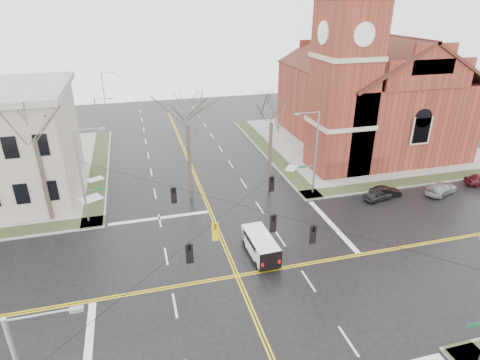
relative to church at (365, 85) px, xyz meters
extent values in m
plane|color=black|center=(-24.76, -24.78, -8.43)|extent=(120.00, 120.00, 0.00)
cube|color=gray|center=(0.24, 0.22, -8.36)|extent=(30.00, 30.00, 0.15)
cube|color=#2F381E|center=(-13.56, 0.22, -8.28)|extent=(2.00, 30.00, 0.02)
cube|color=#2F381E|center=(0.24, -13.58, -8.28)|extent=(30.00, 2.00, 0.02)
cube|color=#2F381E|center=(-35.96, 0.22, -8.28)|extent=(2.00, 30.00, 0.02)
cube|color=gold|center=(-24.88, -24.78, -8.43)|extent=(0.12, 100.00, 0.01)
cube|color=gold|center=(-24.64, -24.78, -8.43)|extent=(0.12, 100.00, 0.01)
cube|color=gold|center=(-24.76, -24.90, -8.43)|extent=(100.00, 0.12, 0.01)
cube|color=gold|center=(-24.76, -24.66, -8.43)|extent=(100.00, 0.12, 0.01)
cube|color=silver|center=(-29.76, -14.28, -8.43)|extent=(9.50, 0.50, 0.01)
cube|color=silver|center=(-35.26, -29.78, -8.43)|extent=(0.50, 9.50, 0.01)
cube|color=silver|center=(-14.26, -19.78, -8.43)|extent=(0.50, 9.50, 0.01)
cube|color=#602719|center=(-7.76, -7.78, 1.57)|extent=(6.00, 6.00, 20.00)
cylinder|color=silver|center=(-7.76, -10.83, 7.57)|extent=(2.40, 0.15, 2.40)
cylinder|color=silver|center=(-10.81, -7.78, 7.57)|extent=(0.15, 2.40, 2.40)
cube|color=#602719|center=(1.24, 1.22, -3.43)|extent=(18.00, 24.00, 10.00)
cube|color=#602719|center=(-7.96, -4.78, -6.23)|extent=(2.00, 5.00, 4.40)
cylinder|color=gray|center=(-13.26, -13.28, -3.78)|extent=(0.20, 0.20, 9.00)
cylinder|color=gray|center=(-13.86, -13.28, -5.13)|extent=(1.20, 0.06, 0.06)
cube|color=#0E542A|center=(-14.56, -13.28, -5.13)|extent=(0.90, 0.04, 0.25)
cylinder|color=gray|center=(-14.46, -13.28, 0.62)|extent=(2.40, 0.08, 0.08)
cube|color=gray|center=(-15.66, -13.28, 0.57)|extent=(0.50, 0.22, 0.15)
cylinder|color=gray|center=(-36.26, -13.28, -3.78)|extent=(0.20, 0.20, 9.00)
cylinder|color=gray|center=(-35.66, -13.28, -5.13)|extent=(1.20, 0.06, 0.06)
cube|color=#0E542A|center=(-34.96, -13.28, -5.13)|extent=(0.90, 0.04, 0.25)
cylinder|color=gray|center=(-35.06, -13.28, 0.62)|extent=(2.40, 0.08, 0.08)
cube|color=gray|center=(-33.86, -13.28, 0.57)|extent=(0.50, 0.22, 0.15)
cube|color=#0E542A|center=(-14.56, -36.28, -5.13)|extent=(0.90, 0.04, 0.25)
cylinder|color=gray|center=(-35.06, -36.28, 0.62)|extent=(2.40, 0.08, 0.08)
cube|color=gray|center=(-33.86, -36.28, 0.57)|extent=(0.50, 0.22, 0.15)
cylinder|color=black|center=(-24.76, -24.78, -2.23)|extent=(23.02, 23.02, 0.03)
cylinder|color=black|center=(-24.76, -24.78, -2.23)|extent=(23.02, 23.02, 0.03)
imported|color=black|center=(-28.76, -28.78, -2.98)|extent=(0.21, 0.26, 1.30)
imported|color=black|center=(-20.76, -20.78, -2.98)|extent=(0.21, 0.26, 1.30)
imported|color=gold|center=(-26.76, -26.78, -2.98)|extent=(0.21, 0.26, 1.30)
imported|color=black|center=(-28.76, -20.78, -2.98)|extent=(0.21, 0.26, 1.30)
imported|color=black|center=(-20.76, -28.78, -2.98)|extent=(0.21, 0.26, 1.30)
imported|color=black|center=(-22.76, -26.78, -2.98)|extent=(0.21, 0.26, 1.30)
cylinder|color=gray|center=(-35.56, 3.22, -4.33)|extent=(0.16, 0.16, 8.00)
cylinder|color=gray|center=(-34.56, 3.22, -0.43)|extent=(2.00, 0.07, 0.07)
cube|color=gray|center=(-33.56, 3.22, -0.48)|extent=(0.45, 0.20, 0.13)
cylinder|color=gray|center=(-35.56, 23.22, -4.33)|extent=(0.16, 0.16, 8.00)
cylinder|color=gray|center=(-34.56, 23.22, -0.43)|extent=(2.00, 0.07, 0.07)
cube|color=gray|center=(-33.56, 23.22, -0.48)|extent=(0.45, 0.20, 0.13)
cube|color=white|center=(-22.27, -22.72, -7.38)|extent=(1.97, 4.71, 1.49)
cube|color=white|center=(-22.34, -20.80, -7.60)|extent=(1.83, 0.86, 1.05)
cube|color=black|center=(-22.35, -20.49, -7.12)|extent=(1.63, 0.17, 0.70)
cube|color=black|center=(-22.27, -22.55, -6.90)|extent=(1.93, 3.22, 0.48)
cube|color=#B70C0A|center=(-22.86, -25.12, -7.56)|extent=(0.21, 0.07, 0.30)
cube|color=#B70C0A|center=(-21.49, -25.07, -7.56)|extent=(0.21, 0.07, 0.30)
cube|color=black|center=(-22.27, -22.72, -8.14)|extent=(2.02, 4.76, 0.09)
cylinder|color=black|center=(-23.13, -21.22, -8.12)|extent=(0.25, 0.64, 0.63)
cylinder|color=black|center=(-21.52, -21.16, -8.12)|extent=(0.25, 0.64, 0.63)
cylinder|color=black|center=(-23.01, -24.29, -8.12)|extent=(0.25, 0.64, 0.63)
cylinder|color=black|center=(-21.40, -24.23, -8.12)|extent=(0.25, 0.64, 0.63)
imported|color=black|center=(-7.29, -16.45, -7.88)|extent=(3.47, 1.95, 1.11)
imported|color=black|center=(-6.02, -15.88, -7.90)|extent=(3.37, 1.60, 1.07)
imported|color=#9D9D9F|center=(0.16, -16.91, -7.81)|extent=(4.64, 3.10, 1.25)
cylinder|color=#3B3226|center=(-39.64, -11.99, -4.28)|extent=(0.36, 0.36, 8.00)
cylinder|color=#3B3226|center=(-26.12, -11.02, -4.34)|extent=(0.36, 0.36, 7.88)
cylinder|color=#3B3226|center=(-17.60, -11.44, -4.48)|extent=(0.36, 0.36, 7.62)
camera|label=1|loc=(-31.08, -48.80, 10.93)|focal=30.00mm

